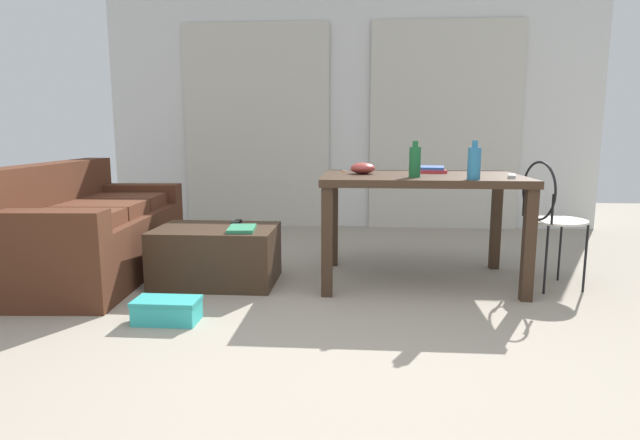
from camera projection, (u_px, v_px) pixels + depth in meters
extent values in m
plane|color=gray|center=(342.00, 280.00, 3.76)|extent=(8.92, 8.92, 0.00)
cube|color=silver|center=(350.00, 114.00, 5.77)|extent=(5.37, 0.10, 2.49)
cube|color=beige|center=(257.00, 127.00, 5.79)|extent=(1.61, 0.03, 2.22)
cube|color=beige|center=(445.00, 127.00, 5.63)|extent=(1.61, 0.03, 2.22)
cube|color=#4C2819|center=(96.00, 246.00, 3.85)|extent=(0.95, 1.82, 0.44)
cube|color=#4C2819|center=(49.00, 190.00, 3.78)|extent=(0.32, 1.77, 0.38)
cube|color=#4C2819|center=(132.00, 193.00, 4.57)|extent=(0.84, 0.26, 0.16)
cube|color=#4C2819|center=(34.00, 224.00, 3.03)|extent=(0.84, 0.26, 0.16)
cube|color=#552D1C|center=(124.00, 201.00, 4.25)|extent=(0.61, 0.47, 0.10)
cube|color=#552D1C|center=(100.00, 209.00, 3.80)|extent=(0.61, 0.47, 0.10)
cube|color=#552D1C|center=(70.00, 220.00, 3.35)|extent=(0.61, 0.47, 0.10)
cube|color=#382619|center=(217.00, 255.00, 3.67)|extent=(0.83, 0.58, 0.39)
cube|color=#382619|center=(421.00, 178.00, 3.61)|extent=(1.35, 0.90, 0.05)
cube|color=#382619|center=(327.00, 242.00, 3.33)|extent=(0.07, 0.07, 0.71)
cube|color=#382619|center=(529.00, 246.00, 3.24)|extent=(0.07, 0.07, 0.71)
cube|color=#382619|center=(333.00, 221.00, 4.12)|extent=(0.07, 0.07, 0.71)
cube|color=#382619|center=(496.00, 224.00, 4.02)|extent=(0.07, 0.07, 0.71)
cylinder|color=silver|center=(556.00, 220.00, 3.51)|extent=(0.40, 0.40, 0.02)
cylinder|color=black|center=(585.00, 259.00, 3.43)|extent=(0.02, 0.02, 0.45)
cylinder|color=black|center=(560.00, 249.00, 3.71)|extent=(0.02, 0.02, 0.45)
cylinder|color=black|center=(546.00, 260.00, 3.39)|extent=(0.02, 0.02, 0.45)
cylinder|color=black|center=(523.00, 251.00, 3.67)|extent=(0.02, 0.02, 0.45)
torus|color=black|center=(539.00, 191.00, 3.46)|extent=(0.10, 0.39, 0.40)
cylinder|color=black|center=(553.00, 209.00, 3.31)|extent=(0.02, 0.02, 0.20)
cylinder|color=black|center=(524.00, 202.00, 3.64)|extent=(0.02, 0.02, 0.20)
cylinder|color=teal|center=(474.00, 164.00, 3.21)|extent=(0.08, 0.08, 0.20)
cylinder|color=teal|center=(475.00, 144.00, 3.19)|extent=(0.03, 0.03, 0.04)
cylinder|color=#195B2D|center=(415.00, 162.00, 3.39)|extent=(0.08, 0.08, 0.20)
cylinder|color=#195B2D|center=(415.00, 144.00, 3.37)|extent=(0.04, 0.04, 0.04)
ellipsoid|color=#9E3833|center=(363.00, 168.00, 3.68)|extent=(0.17, 0.17, 0.08)
cube|color=red|center=(430.00, 171.00, 3.82)|extent=(0.21, 0.26, 0.02)
cube|color=#33519E|center=(430.00, 168.00, 3.83)|extent=(0.23, 0.30, 0.02)
cube|color=#B7B7B2|center=(512.00, 176.00, 3.36)|extent=(0.09, 0.19, 0.02)
cube|color=#9EA0A5|center=(344.00, 171.00, 3.96)|extent=(0.02, 0.09, 0.00)
torus|color=orange|center=(345.00, 171.00, 3.90)|extent=(0.03, 0.03, 0.00)
cube|color=#9EA0A5|center=(346.00, 171.00, 3.96)|extent=(0.04, 0.09, 0.00)
torus|color=orange|center=(344.00, 171.00, 3.90)|extent=(0.03, 0.03, 0.00)
cube|color=black|center=(237.00, 222.00, 3.77)|extent=(0.05, 0.14, 0.02)
cube|color=#2D7F56|center=(242.00, 229.00, 3.52)|extent=(0.20, 0.28, 0.02)
cube|color=#33B2AD|center=(167.00, 313.00, 2.91)|extent=(0.35, 0.19, 0.11)
cube|color=teal|center=(167.00, 301.00, 2.90)|extent=(0.36, 0.20, 0.02)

